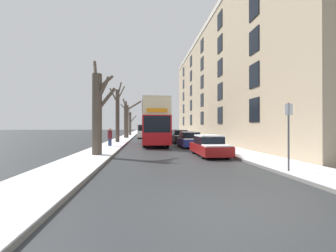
% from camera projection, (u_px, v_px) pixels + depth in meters
% --- Properties ---
extents(ground_plane, '(320.00, 320.00, 0.00)m').
position_uv_depth(ground_plane, '(218.00, 210.00, 5.02)').
color(ground_plane, '#303335').
extents(sidewalk_left, '(2.52, 130.00, 0.16)m').
position_uv_depth(sidewalk_left, '(132.00, 134.00, 57.22)').
color(sidewalk_left, slate).
rests_on(sidewalk_left, ground).
extents(sidewalk_right, '(2.52, 130.00, 0.16)m').
position_uv_depth(sidewalk_right, '(170.00, 134.00, 58.24)').
color(sidewalk_right, slate).
rests_on(sidewalk_right, ground).
extents(terrace_facade_right, '(9.10, 41.13, 15.35)m').
position_uv_depth(terrace_facade_right, '(234.00, 85.00, 30.79)').
color(terrace_facade_right, tan).
rests_on(terrace_facade_right, ground).
extents(bare_tree_left_0, '(1.81, 2.43, 6.46)m').
position_uv_depth(bare_tree_left_0, '(98.00, 110.00, 14.03)').
color(bare_tree_left_0, '#4C4238').
rests_on(bare_tree_left_0, ground).
extents(bare_tree_left_1, '(1.70, 2.96, 7.01)m').
position_uv_depth(bare_tree_left_1, '(118.00, 114.00, 25.85)').
color(bare_tree_left_1, '#4C4238').
rests_on(bare_tree_left_1, ground).
extents(bare_tree_left_2, '(3.17, 2.63, 6.61)m').
position_uv_depth(bare_tree_left_2, '(127.00, 120.00, 36.09)').
color(bare_tree_left_2, '#4C4238').
rests_on(bare_tree_left_2, ground).
extents(bare_tree_left_3, '(3.44, 4.13, 6.83)m').
position_uv_depth(bare_tree_left_3, '(130.00, 122.00, 47.61)').
color(bare_tree_left_3, '#4C4238').
rests_on(bare_tree_left_3, ground).
extents(double_decker_bus, '(2.50, 10.27, 4.50)m').
position_uv_depth(double_decker_bus, '(154.00, 121.00, 23.66)').
color(double_decker_bus, red).
rests_on(double_decker_bus, ground).
extents(parked_car_0, '(1.72, 4.31, 1.35)m').
position_uv_depth(parked_car_0, '(209.00, 146.00, 14.55)').
color(parked_car_0, maroon).
rests_on(parked_car_0, ground).
extents(parked_car_1, '(1.84, 4.01, 1.45)m').
position_uv_depth(parked_car_1, '(190.00, 140.00, 20.82)').
color(parked_car_1, navy).
rests_on(parked_car_1, ground).
extents(parked_car_2, '(1.78, 3.96, 1.55)m').
position_uv_depth(parked_car_2, '(180.00, 137.00, 26.55)').
color(parked_car_2, black).
rests_on(parked_car_2, ground).
extents(parked_car_3, '(1.85, 4.52, 1.46)m').
position_uv_depth(parked_car_3, '(174.00, 135.00, 32.17)').
color(parked_car_3, slate).
rests_on(parked_car_3, ground).
extents(oncoming_van, '(2.07, 5.15, 2.29)m').
position_uv_depth(oncoming_van, '(144.00, 131.00, 37.45)').
color(oncoming_van, white).
rests_on(oncoming_van, ground).
extents(pedestrian_left_sidewalk, '(0.39, 0.39, 1.78)m').
position_uv_depth(pedestrian_left_sidewalk, '(110.00, 137.00, 20.21)').
color(pedestrian_left_sidewalk, navy).
rests_on(pedestrian_left_sidewalk, ground).
extents(street_sign_post, '(0.32, 0.07, 2.80)m').
position_uv_depth(street_sign_post, '(289.00, 134.00, 8.68)').
color(street_sign_post, '#4C4F54').
rests_on(street_sign_post, ground).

